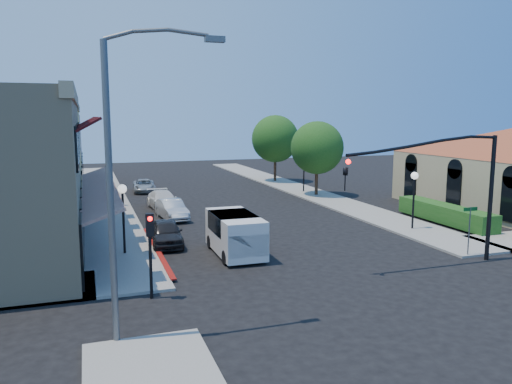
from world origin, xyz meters
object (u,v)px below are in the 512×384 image
object	(u,v)px
street_tree_a	(317,148)
street_name_sign	(470,223)
cobra_streetlight	(122,172)
parked_car_b	(172,210)
parked_car_a	(166,232)
secondary_signal	(150,240)
lamppost_left_far	(109,172)
signal_mast_arm	(455,178)
parked_car_c	(163,200)
street_tree_b	(275,139)
white_van	(235,232)
lamppost_right_far	(304,163)
parked_car_d	(144,186)
lamppost_left_near	(123,201)
lamppost_right_near	(414,186)

from	to	relation	value
street_tree_a	street_name_sign	xyz separation A→B (m)	(-1.30, -19.80, -2.50)
cobra_streetlight	parked_car_b	bearing A→B (deg)	76.46
street_tree_a	parked_car_a	world-z (taller)	street_tree_a
secondary_signal	lamppost_left_far	size ratio (longest dim) A/B	0.93
street_tree_a	street_name_sign	size ratio (longest dim) A/B	2.59
signal_mast_arm	cobra_streetlight	distance (m)	15.45
parked_car_c	street_tree_b	bearing A→B (deg)	37.95
lamppost_left_far	parked_car_b	bearing A→B (deg)	-58.07
parked_car_b	secondary_signal	bearing A→B (deg)	-108.36
signal_mast_arm	white_van	size ratio (longest dim) A/B	1.74
cobra_streetlight	lamppost_right_far	world-z (taller)	cobra_streetlight
white_van	secondary_signal	bearing A→B (deg)	-134.24
white_van	parked_car_c	bearing A→B (deg)	96.48
street_tree_a	white_van	world-z (taller)	street_tree_a
parked_car_b	lamppost_right_far	bearing A→B (deg)	24.78
street_tree_b	lamppost_left_far	world-z (taller)	street_tree_b
secondary_signal	parked_car_d	xyz separation A→B (m)	(2.84, 27.78, -1.74)
secondary_signal	cobra_streetlight	xyz separation A→B (m)	(-1.15, -3.41, 2.95)
parked_car_b	signal_mast_arm	bearing A→B (deg)	-59.86
street_tree_b	lamppost_left_far	distance (m)	20.06
parked_car_c	parked_car_d	bearing A→B (deg)	88.74
lamppost_left_far	street_tree_a	bearing A→B (deg)	0.00
lamppost_left_near	lamppost_right_near	world-z (taller)	same
street_tree_b	parked_car_d	size ratio (longest dim) A/B	1.70
secondary_signal	white_van	size ratio (longest dim) A/B	0.72
street_tree_b	lamppost_right_far	distance (m)	8.21
white_van	parked_car_d	xyz separation A→B (m)	(-1.91, 22.90, -0.60)
street_tree_b	lamppost_right_near	bearing A→B (deg)	-90.72
street_tree_a	parked_car_a	bearing A→B (deg)	-139.88
lamppost_right_near	lamppost_right_far	distance (m)	16.00
street_tree_a	parked_car_d	size ratio (longest dim) A/B	1.57
secondary_signal	street_tree_b	bearing A→B (deg)	61.23
street_name_sign	parked_car_d	bearing A→B (deg)	115.12
signal_mast_arm	street_name_sign	bearing A→B (deg)	23.20
street_tree_a	parked_car_d	xyz separation A→B (m)	(-13.96, 7.19, -3.62)
signal_mast_arm	lamppost_left_near	world-z (taller)	signal_mast_arm
parked_car_b	lamppost_right_near	bearing A→B (deg)	-37.27
parked_car_c	street_tree_a	bearing A→B (deg)	4.89
street_tree_a	secondary_signal	distance (m)	26.64
lamppost_right_near	street_tree_a	bearing A→B (deg)	88.77
white_van	parked_car_b	bearing A→B (deg)	99.05
secondary_signal	cobra_streetlight	distance (m)	4.65
parked_car_a	parked_car_c	size ratio (longest dim) A/B	0.87
white_van	parked_car_d	bearing A→B (deg)	94.77
white_van	lamppost_left_near	bearing A→B (deg)	161.98
lamppost_left_near	parked_car_a	world-z (taller)	lamppost_left_near
cobra_streetlight	parked_car_b	xyz separation A→B (m)	(4.35, 18.06, -4.61)
parked_car_b	parked_car_c	xyz separation A→B (m)	(0.00, 3.94, 0.00)
street_tree_a	secondary_signal	xyz separation A→B (m)	(-16.80, -20.59, -1.88)
street_tree_b	lamppost_right_near	size ratio (longest dim) A/B	1.97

